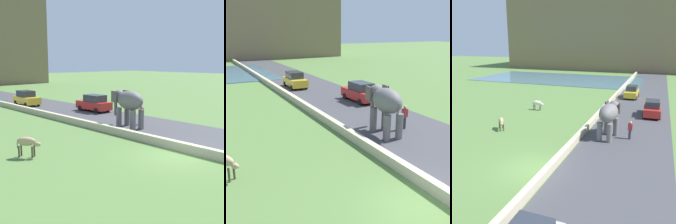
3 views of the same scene
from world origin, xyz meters
TOP-DOWN VIEW (x-y plane):
  - ground_plane at (0.00, 0.00)m, footprint 220.00×220.00m
  - road_surface at (5.00, 20.00)m, footprint 7.00×120.00m
  - barrier_wall at (1.20, 18.00)m, footprint 0.40×110.00m
  - lake at (-14.00, 39.01)m, footprint 36.00×18.00m
  - hill_distant at (-6.00, 70.29)m, footprint 64.00×28.00m
  - elephant at (3.45, 7.18)m, footprint 1.71×3.54m
  - person_beside_elephant at (5.19, 7.32)m, footprint 0.36×0.22m
  - car_yellow at (3.43, 24.12)m, footprint 1.84×4.03m
  - car_red at (6.58, 15.26)m, footprint 1.89×4.05m
  - cow_tan at (-6.15, 5.60)m, footprint 1.14×1.28m
  - cow_white at (-6.24, 13.12)m, footprint 1.39×0.45m

SIDE VIEW (x-z plane):
  - ground_plane at x=0.00m, z-range 0.00..0.00m
  - road_surface at x=5.00m, z-range 0.00..0.06m
  - lake at x=-14.00m, z-range 0.00..0.08m
  - barrier_wall at x=1.20m, z-range 0.00..0.53m
  - cow_tan at x=-6.15m, z-range 0.26..1.41m
  - cow_white at x=-6.24m, z-range 0.26..1.41m
  - person_beside_elephant at x=5.19m, z-range 0.06..1.69m
  - car_yellow at x=3.43m, z-range 0.00..1.80m
  - car_red at x=6.58m, z-range 0.00..1.80m
  - elephant at x=3.45m, z-range 0.54..3.53m
  - hill_distant at x=-6.00m, z-range 0.00..20.10m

